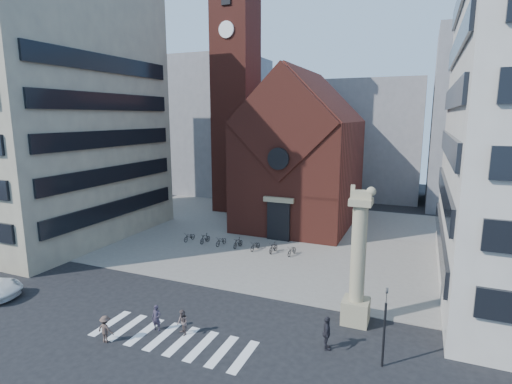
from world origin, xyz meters
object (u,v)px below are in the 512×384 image
lion_column (358,270)px  pedestrian_1 (182,323)px  pedestrian_0 (156,318)px  traffic_light (385,325)px  pedestrian_2 (327,333)px  scooter_0 (189,237)px

lion_column → pedestrian_1: (-9.13, -5.38, -2.69)m
lion_column → pedestrian_1: size_ratio=5.67×
pedestrian_0 → pedestrian_1: 1.73m
traffic_light → pedestrian_2: traffic_light is taller
pedestrian_1 → pedestrian_2: bearing=48.6°
traffic_light → pedestrian_0: traffic_light is taller
traffic_light → scooter_0: (-20.30, 14.04, -1.80)m
traffic_light → pedestrian_2: bearing=172.0°
pedestrian_2 → lion_column: bearing=-33.2°
pedestrian_1 → pedestrian_0: bearing=-138.4°
traffic_light → pedestrian_0: bearing=-173.1°
traffic_light → pedestrian_2: (-3.00, 0.42, -1.33)m
lion_column → pedestrian_2: lion_column is taller
lion_column → scooter_0: bearing=151.3°
lion_column → pedestrian_2: 4.48m
lion_column → pedestrian_1: bearing=-149.5°
lion_column → scooter_0: (-18.31, 10.04, -2.97)m
lion_column → traffic_light: lion_column is taller
lion_column → pedestrian_1: 10.93m
pedestrian_0 → pedestrian_1: size_ratio=1.03×
scooter_0 → lion_column: bearing=-20.9°
pedestrian_2 → scooter_0: bearing=34.4°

